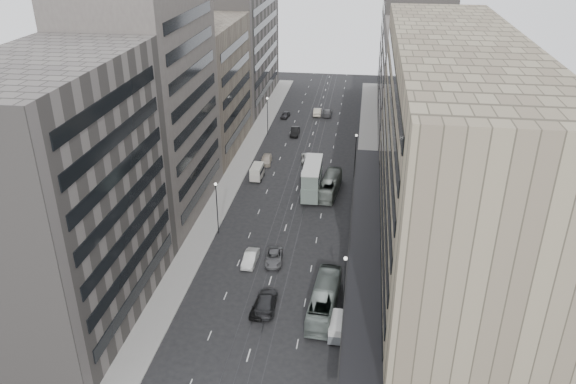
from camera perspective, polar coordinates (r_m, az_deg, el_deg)
The scene contains 30 objects.
ground at distance 73.05m, azimuth -1.95°, elevation -9.43°, with size 220.00×220.00×0.00m, color black.
sidewalk_right at distance 104.94m, azimuth 8.03°, elevation 2.01°, with size 4.00×125.00×0.15m, color gray.
sidewalk_left at distance 107.36m, azimuth -4.88°, elevation 2.75°, with size 4.00×125.00×0.15m, color gray.
department_store at distance 72.76m, azimuth 15.90°, elevation 2.86°, with size 19.20×60.00×30.00m.
building_right_mid at distance 115.13m, azimuth 13.29°, elevation 10.07°, with size 15.00×28.00×24.00m, color #524B47.
building_right_far at distance 143.77m, azimuth 12.52°, elevation 14.08°, with size 15.00×32.00×28.00m, color slate.
building_left_a at distance 65.87m, azimuth -22.17°, elevation -0.57°, with size 15.00×28.00×30.00m, color slate.
building_left_b at distance 87.70m, azimuth -14.08°, elevation 8.45°, with size 15.00×26.00×34.00m, color #524B47.
building_left_c at distance 113.38m, azimuth -8.95°, elevation 10.46°, with size 15.00×28.00×25.00m, color #736959.
building_left_d at distance 144.06m, azimuth -5.25°, elevation 14.59°, with size 15.00×38.00×28.00m, color slate.
lamp_right_near at distance 65.18m, azimuth 5.75°, elevation -8.88°, with size 0.44×0.44×8.32m.
lamp_right_far at distance 100.65m, azimuth 6.88°, elevation 4.18°, with size 0.44×0.44×8.32m.
lamp_left_near at distance 82.29m, azimuth -7.26°, elevation -1.03°, with size 0.44×0.44×8.32m.
lamp_left_far at distance 121.18m, azimuth -2.11°, elevation 8.17°, with size 0.44×0.44×8.32m.
bus_near at distance 68.00m, azimuth 3.70°, elevation -10.83°, with size 2.74×11.70×3.26m, color gray.
bus_far at distance 95.57m, azimuth 4.28°, elevation 0.66°, with size 2.53×10.82×3.01m, color gray.
double_decker at distance 94.60m, azimuth 2.46°, elevation 1.41°, with size 3.20×10.10×5.51m.
vw_microbus at distance 64.85m, azimuth 4.99°, elevation -13.45°, with size 1.93×4.12×2.21m.
panel_van at distance 100.88m, azimuth -3.16°, elevation 2.07°, with size 2.14×4.21×2.62m.
sedan_0 at distance 68.30m, azimuth -2.82°, elevation -11.51°, with size 1.83×4.55×1.55m, color black.
sedan_1 at distance 76.99m, azimuth -3.84°, elevation -6.72°, with size 1.65×4.72×1.56m, color silver.
sedan_2 at distance 77.18m, azimuth -1.46°, elevation -6.65°, with size 2.31×5.01×1.39m, color #5D5D60.
sedan_3 at distance 68.81m, azimuth -2.24°, elevation -11.09°, with size 2.41×5.94×1.72m, color #242426.
sedan_4 at distance 107.57m, azimuth -2.23°, elevation 3.31°, with size 1.96×4.87×1.66m, color #BEB19E.
sedan_5 at distance 122.24m, azimuth 0.73°, elevation 6.19°, with size 1.77×5.08×1.67m, color black.
sedan_6 at distance 108.87m, azimuth 1.98°, elevation 3.53°, with size 2.34×5.07×1.41m, color beige.
sedan_7 at distance 135.18m, azimuth 4.02°, elevation 8.06°, with size 2.13×5.24×1.52m, color #4F4F51.
sedan_8 at distance 133.52m, azimuth -0.27°, elevation 7.86°, with size 1.64×4.07×1.39m, color #29292C.
sedan_9 at distance 135.39m, azimuth 3.01°, elevation 8.15°, with size 1.78×5.11×1.68m, color beige.
pedestrian at distance 62.72m, azimuth 5.76°, elevation -15.31°, with size 0.67×0.44×1.85m, color black.
Camera 1 is at (10.70, -58.52, 42.39)m, focal length 35.00 mm.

